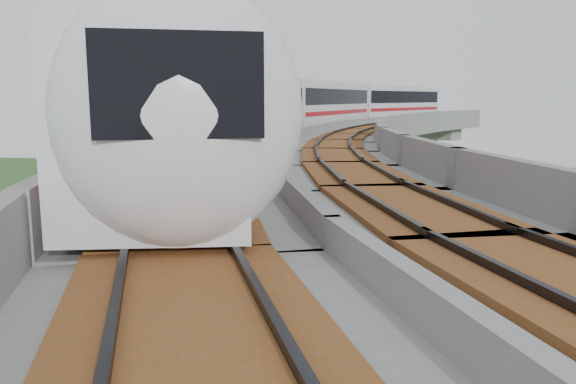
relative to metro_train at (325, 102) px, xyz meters
name	(u,v)px	position (x,y,z in m)	size (l,w,h in m)	color
ground	(294,332)	(-0.84, -7.64, -12.31)	(160.00, 160.00, 0.00)	#274F1F
asphalt_road	(335,217)	(-0.84, 22.36, -12.29)	(60.00, 8.00, 0.03)	#232326
viaduct	(369,169)	(3.00, -7.64, -3.26)	(19.58, 73.98, 11.40)	#99968E
metro_train	(325,102)	(0.00, 0.00, 0.00)	(14.53, 60.80, 3.64)	silver
fence	(481,331)	(8.91, -7.64, -11.56)	(3.87, 38.73, 1.50)	#2D382D
tree_0	(461,217)	(10.89, 14.18, -10.16)	(2.56, 2.56, 3.24)	#382314
tree_1	(433,230)	(7.94, 8.38, -10.05)	(3.13, 3.13, 3.59)	#382314
tree_2	(425,251)	(6.76, 1.55, -9.91)	(2.48, 2.48, 3.46)	#382314
tree_3	(407,284)	(5.26, -5.22, -10.07)	(2.17, 2.17, 3.17)	#382314
tree_4	(407,324)	(4.96, -10.81, -10.15)	(2.58, 2.58, 3.26)	#382314
car_dark	(499,282)	(11.62, 1.27, -11.75)	(1.44, 3.55, 1.03)	black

